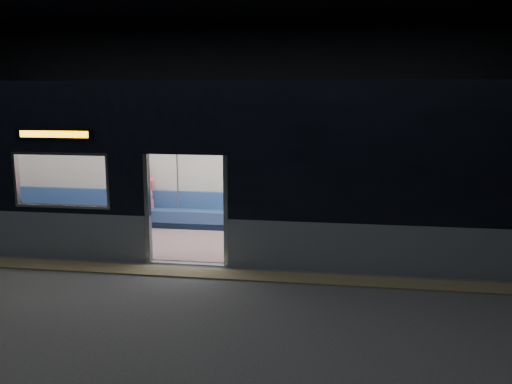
# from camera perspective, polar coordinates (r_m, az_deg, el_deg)

# --- Properties ---
(station_floor) EXTENTS (24.00, 14.00, 0.01)m
(station_floor) POSITION_cam_1_polar(r_m,az_deg,el_deg) (9.27, -8.99, -9.55)
(station_floor) COLOR #47494C
(station_floor) RESTS_ON ground
(station_envelope) EXTENTS (24.00, 14.00, 5.00)m
(station_envelope) POSITION_cam_1_polar(r_m,az_deg,el_deg) (8.73, -9.70, 13.71)
(station_envelope) COLOR black
(station_envelope) RESTS_ON station_floor
(tactile_strip) EXTENTS (22.80, 0.50, 0.03)m
(tactile_strip) POSITION_cam_1_polar(r_m,az_deg,el_deg) (9.76, -8.01, -8.36)
(tactile_strip) COLOR #8C7F59
(tactile_strip) RESTS_ON station_floor
(metro_car) EXTENTS (18.00, 3.04, 3.35)m
(metro_car) POSITION_cam_1_polar(r_m,az_deg,el_deg) (11.24, -5.32, 3.78)
(metro_car) COLOR gray
(metro_car) RESTS_ON station_floor
(passenger) EXTENTS (0.49, 0.78, 1.47)m
(passenger) POSITION_cam_1_polar(r_m,az_deg,el_deg) (12.87, -11.91, -0.07)
(passenger) COLOR black
(passenger) RESTS_ON metro_car
(handbag) EXTENTS (0.39, 0.36, 0.15)m
(handbag) POSITION_cam_1_polar(r_m,az_deg,el_deg) (12.68, -12.41, -0.88)
(handbag) COLOR black
(handbag) RESTS_ON passenger
(transit_map) EXTENTS (0.98, 0.03, 0.64)m
(transit_map) POSITION_cam_1_polar(r_m,az_deg,el_deg) (12.40, 17.83, 2.20)
(transit_map) COLOR white
(transit_map) RESTS_ON metro_car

